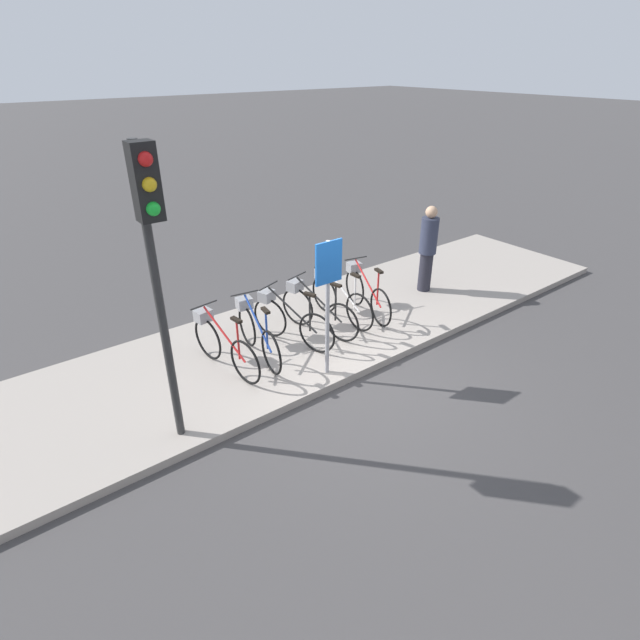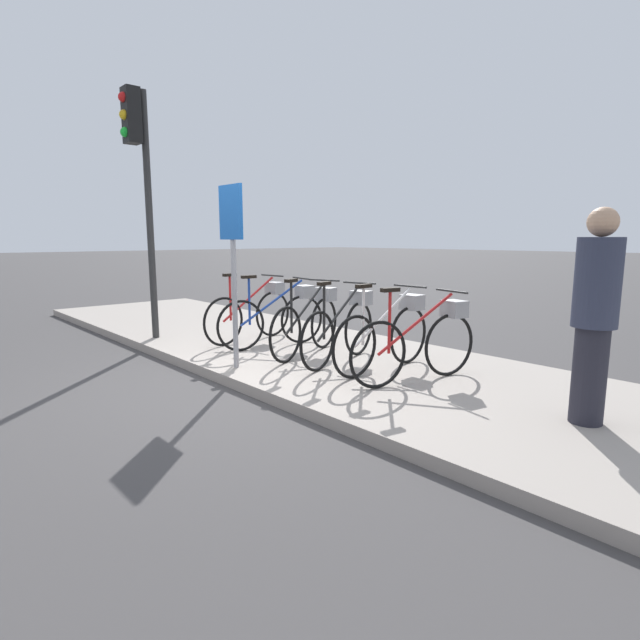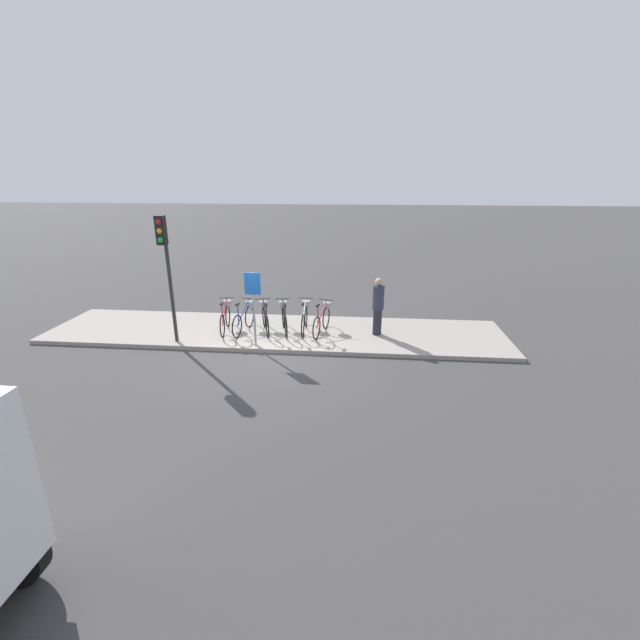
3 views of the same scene
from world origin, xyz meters
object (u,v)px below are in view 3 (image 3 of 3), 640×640
parked_bicycle_5 (322,319)px  pedestrian (378,305)px  parked_bicycle_3 (284,318)px  parked_bicycle_4 (305,317)px  parked_bicycle_0 (225,317)px  traffic_light (165,254)px  parked_bicycle_1 (245,317)px  parked_bicycle_2 (265,318)px  sign_post (253,296)px

parked_bicycle_5 → pedestrian: pedestrian is taller
parked_bicycle_3 → parked_bicycle_4: 0.62m
parked_bicycle_0 → traffic_light: traffic_light is taller
parked_bicycle_1 → parked_bicycle_3: bearing=3.6°
parked_bicycle_4 → traffic_light: traffic_light is taller
parked_bicycle_1 → parked_bicycle_3: size_ratio=1.02×
parked_bicycle_2 → sign_post: 1.47m
pedestrian → parked_bicycle_1: bearing=-178.6°
sign_post → parked_bicycle_4: bearing=45.7°
parked_bicycle_0 → parked_bicycle_3: size_ratio=1.02×
traffic_light → pedestrian: bearing=12.0°
parked_bicycle_4 → traffic_light: (-3.56, -1.32, 2.11)m
parked_bicycle_0 → parked_bicycle_4: 2.42m
parked_bicycle_5 → parked_bicycle_3: bearing=-179.3°
pedestrian → sign_post: bearing=-161.2°
parked_bicycle_2 → parked_bicycle_3: 0.58m
parked_bicycle_2 → parked_bicycle_5: bearing=1.9°
sign_post → parked_bicycle_1: bearing=118.4°
parked_bicycle_3 → sign_post: sign_post is taller
sign_post → pedestrian: bearing=18.8°
parked_bicycle_0 → parked_bicycle_3: same height
parked_bicycle_2 → traffic_light: bearing=-154.0°
traffic_light → sign_post: bearing=1.2°
sign_post → parked_bicycle_3: bearing=61.4°
parked_bicycle_2 → traffic_light: traffic_light is taller
parked_bicycle_2 → parked_bicycle_3: bearing=4.3°
parked_bicycle_4 → parked_bicycle_5: same height
parked_bicycle_3 → parked_bicycle_5: (1.16, 0.01, 0.00)m
parked_bicycle_3 → parked_bicycle_0: bearing=-177.7°
parked_bicycle_2 → parked_bicycle_4: same height
parked_bicycle_0 → pedestrian: (4.60, 0.09, 0.47)m
parked_bicycle_3 → parked_bicycle_5: 1.16m
parked_bicycle_3 → traffic_light: 3.82m
parked_bicycle_0 → parked_bicycle_1: same height
parked_bicycle_3 → sign_post: 1.63m
parked_bicycle_2 → parked_bicycle_3: size_ratio=0.98×
parked_bicycle_2 → pedestrian: size_ratio=0.91×
parked_bicycle_4 → pedestrian: bearing=-2.6°
parked_bicycle_4 → sign_post: size_ratio=0.79×
parked_bicycle_2 → pedestrian: pedestrian is taller
parked_bicycle_1 → traffic_light: bearing=-147.2°
parked_bicycle_3 → pedestrian: (2.80, 0.02, 0.47)m
parked_bicycle_0 → parked_bicycle_5: (2.96, 0.09, 0.00)m
parked_bicycle_5 → sign_post: sign_post is taller
pedestrian → parked_bicycle_0: bearing=-178.8°
parked_bicycle_5 → traffic_light: traffic_light is taller
pedestrian → traffic_light: size_ratio=0.49×
traffic_light → parked_bicycle_4: bearing=20.3°
parked_bicycle_0 → parked_bicycle_5: size_ratio=1.01×
parked_bicycle_2 → parked_bicycle_1: bearing=-177.0°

